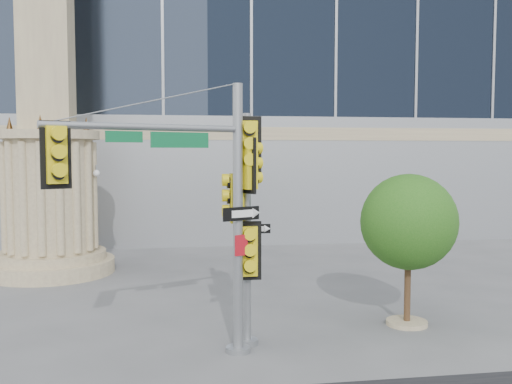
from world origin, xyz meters
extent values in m
plane|color=#545456|center=(0.00, 0.00, 0.00)|extent=(120.00, 120.00, 0.00)
cylinder|color=#9C8769|center=(-6.00, 9.00, 0.25)|extent=(4.40, 4.40, 0.50)
cylinder|color=#9C8769|center=(-6.00, 9.00, 0.65)|extent=(3.80, 3.80, 0.30)
cylinder|color=#9C8769|center=(-6.00, 9.00, 2.80)|extent=(3.00, 3.00, 4.00)
cylinder|color=#9C8769|center=(-6.00, 9.00, 4.95)|extent=(3.50, 3.50, 0.30)
cone|color=#472D14|center=(-4.70, 9.00, 5.35)|extent=(0.24, 0.24, 0.50)
cone|color=#472D14|center=(-7.30, 9.00, 5.35)|extent=(0.24, 0.24, 0.50)
cylinder|color=slate|center=(-0.39, -0.07, 0.06)|extent=(0.54, 0.54, 0.12)
cylinder|color=slate|center=(-0.39, -0.07, 2.90)|extent=(0.21, 0.21, 5.79)
cylinder|color=slate|center=(-2.24, -0.90, 4.83)|extent=(3.75, 1.79, 0.14)
cube|color=#0B5D31|center=(-1.61, -0.64, 4.59)|extent=(1.16, 0.55, 0.31)
cube|color=yellow|center=(-3.82, -1.62, 4.30)|extent=(0.60, 0.46, 1.21)
cube|color=yellow|center=(-0.14, 0.04, 4.06)|extent=(0.46, 0.60, 1.21)
cube|color=black|center=(-0.33, -0.19, 3.04)|extent=(0.82, 0.39, 0.29)
cube|color=#AC0F1B|center=(-0.33, -0.19, 2.37)|extent=(0.29, 0.15, 0.44)
cylinder|color=slate|center=(-0.13, 0.38, 0.06)|extent=(0.50, 0.50, 0.12)
cylinder|color=slate|center=(-0.13, 0.38, 2.60)|extent=(0.19, 0.19, 5.20)
cube|color=yellow|center=(-0.13, 0.15, 4.47)|extent=(0.57, 0.29, 1.30)
cube|color=yellow|center=(-0.36, 0.38, 3.33)|extent=(0.29, 0.57, 1.30)
cube|color=yellow|center=(-0.13, 0.15, 2.18)|extent=(0.57, 0.29, 1.30)
cube|color=black|center=(0.06, 0.25, 2.65)|extent=(0.64, 0.03, 0.21)
cylinder|color=#9C8769|center=(4.05, 1.20, 0.06)|extent=(1.02, 1.02, 0.11)
cylinder|color=#382314|center=(4.05, 1.20, 1.02)|extent=(0.16, 0.16, 2.05)
sphere|color=#1B5212|center=(4.05, 1.20, 2.62)|extent=(2.39, 2.39, 2.39)
sphere|color=#1B5212|center=(4.57, 1.48, 2.28)|extent=(1.48, 1.48, 1.48)
sphere|color=#1B5212|center=(3.66, 0.92, 2.33)|extent=(1.25, 1.25, 1.25)
camera|label=1|loc=(-1.89, -12.12, 4.35)|focal=40.00mm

